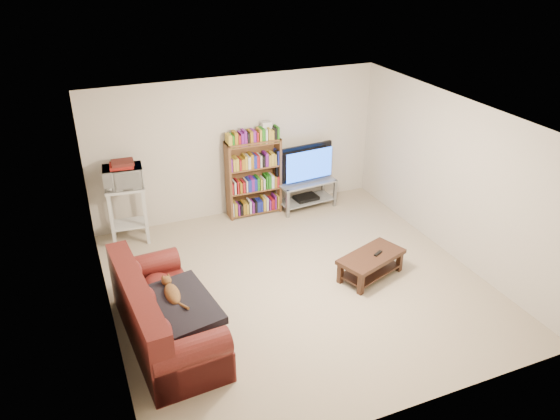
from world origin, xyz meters
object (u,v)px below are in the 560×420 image
coffee_table (371,262)px  tv_stand (306,190)px  bookshelf (254,177)px  sofa (161,319)px

coffee_table → tv_stand: (0.10, 2.38, 0.10)m
tv_stand → bookshelf: size_ratio=0.78×
tv_stand → sofa: bearing=-145.3°
coffee_table → tv_stand: bearing=68.0°
sofa → coffee_table: (3.03, 0.23, -0.07)m
coffee_table → tv_stand: 2.38m
sofa → tv_stand: (3.13, 2.61, 0.03)m
sofa → bookshelf: (2.19, 2.76, 0.38)m
sofa → tv_stand: sofa is taller
sofa → coffee_table: 3.04m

